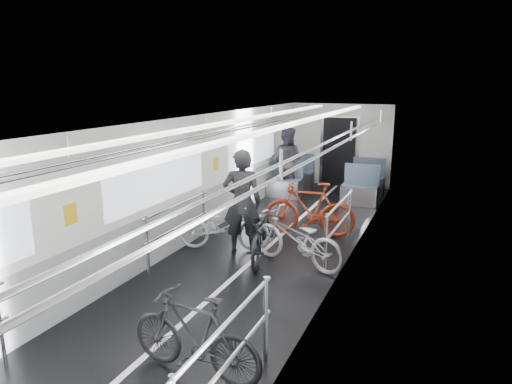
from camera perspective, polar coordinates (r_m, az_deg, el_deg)
car_shell at (r=8.76m, az=2.83°, el=1.17°), size 3.02×14.01×2.41m
bike_left_far at (r=8.37m, az=-4.10°, el=-4.27°), size 1.80×1.02×0.89m
bike_right_near at (r=4.97m, az=-7.67°, el=-17.27°), size 1.59×0.54×0.94m
bike_right_mid at (r=7.66m, az=5.03°, el=-5.82°), size 1.89×1.11×0.94m
bike_right_far at (r=9.14m, az=6.68°, el=-2.12°), size 1.88×0.76×1.10m
bike_aisle at (r=7.95m, az=0.73°, el=-5.02°), size 1.03×1.89×0.94m
person_standing at (r=8.06m, az=-1.75°, el=-1.25°), size 0.80×0.65×1.89m
person_seated at (r=12.28m, az=3.84°, el=3.82°), size 0.96×0.78×1.86m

